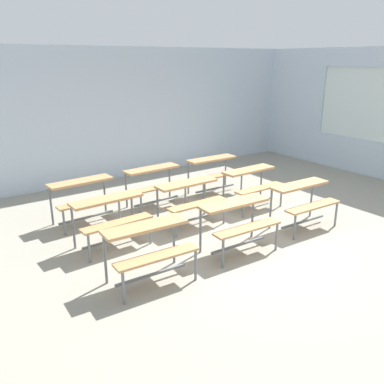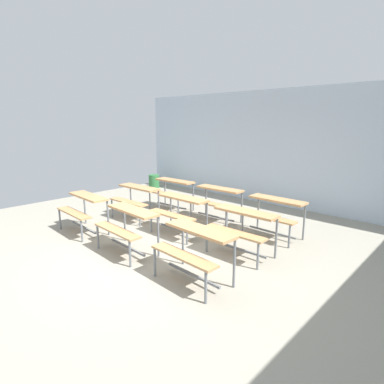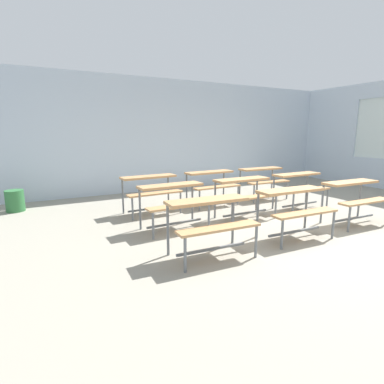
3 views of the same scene
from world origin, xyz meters
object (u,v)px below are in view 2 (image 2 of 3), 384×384
(desk_bench_r1c2, at_px, (242,222))
(desk_bench_r2c0, at_px, (172,188))
(desk_bench_r0c0, at_px, (84,205))
(desk_bench_r0c2, at_px, (194,243))
(desk_bench_r1c0, at_px, (135,195))
(desk_bench_r2c2, at_px, (274,209))
(desk_bench_r2c1, at_px, (217,196))
(trash_bin, at_px, (154,181))
(desk_bench_r1c1, at_px, (179,207))
(desk_bench_r0c1, at_px, (128,221))

(desk_bench_r1c2, distance_m, desk_bench_r2c0, 3.10)
(desk_bench_r0c0, relative_size, desk_bench_r0c2, 1.00)
(desk_bench_r1c0, bearing_deg, desk_bench_r1c2, -2.23)
(desk_bench_r0c0, relative_size, desk_bench_r2c2, 1.01)
(desk_bench_r2c1, height_order, desk_bench_r2c2, same)
(desk_bench_r0c0, bearing_deg, desk_bench_r0c2, 3.36)
(desk_bench_r0c0, xyz_separation_m, desk_bench_r1c0, (0.04, 1.24, 0.00))
(desk_bench_r1c2, xyz_separation_m, trash_bin, (-5.31, 2.55, -0.34))
(desk_bench_r1c1, bearing_deg, desk_bench_r1c0, 178.37)
(desk_bench_r1c2, xyz_separation_m, desk_bench_r2c1, (-1.46, 1.15, 0.00))
(desk_bench_r0c0, relative_size, desk_bench_r1c2, 1.01)
(desk_bench_r1c1, bearing_deg, trash_bin, 145.68)
(desk_bench_r0c1, distance_m, desk_bench_r0c2, 1.49)
(desk_bench_r0c2, xyz_separation_m, desk_bench_r1c0, (-2.95, 1.20, 0.00))
(desk_bench_r1c1, xyz_separation_m, desk_bench_r2c0, (-1.44, 1.14, 0.00))
(desk_bench_r1c2, height_order, desk_bench_r2c0, same)
(desk_bench_r1c2, distance_m, desk_bench_r2c1, 1.86)
(desk_bench_r1c1, xyz_separation_m, desk_bench_r2c1, (-0.01, 1.17, 0.00))
(desk_bench_r0c1, xyz_separation_m, trash_bin, (-3.87, 3.79, -0.34))
(desk_bench_r1c0, height_order, desk_bench_r1c1, same)
(desk_bench_r0c2, xyz_separation_m, desk_bench_r2c1, (-1.51, 2.34, 0.00))
(desk_bench_r1c0, relative_size, desk_bench_r2c0, 0.99)
(desk_bench_r1c2, height_order, trash_bin, desk_bench_r1c2)
(desk_bench_r1c0, height_order, trash_bin, desk_bench_r1c0)
(desk_bench_r0c2, height_order, desk_bench_r1c0, same)
(desk_bench_r0c1, relative_size, desk_bench_r2c1, 1.00)
(desk_bench_r0c1, xyz_separation_m, desk_bench_r2c2, (1.41, 2.35, 0.00))
(desk_bench_r0c2, relative_size, desk_bench_r2c2, 1.01)
(desk_bench_r0c0, relative_size, desk_bench_r1c1, 1.02)
(desk_bench_r1c0, xyz_separation_m, desk_bench_r1c2, (2.90, -0.00, 0.00))
(desk_bench_r1c1, height_order, trash_bin, desk_bench_r1c1)
(desk_bench_r0c1, height_order, desk_bench_r2c0, same)
(desk_bench_r2c0, bearing_deg, desk_bench_r0c1, -61.32)
(desk_bench_r1c2, xyz_separation_m, desk_bench_r2c0, (-2.89, 1.12, 0.00))
(desk_bench_r1c0, xyz_separation_m, desk_bench_r2c1, (1.44, 1.14, 0.00))
(desk_bench_r0c1, height_order, desk_bench_r2c2, same)
(desk_bench_r0c0, relative_size, desk_bench_r1c0, 1.00)
(desk_bench_r2c1, xyz_separation_m, desk_bench_r2c2, (1.43, -0.03, 0.00))
(desk_bench_r1c2, relative_size, trash_bin, 2.53)
(desk_bench_r2c1, bearing_deg, desk_bench_r0c2, -59.25)
(desk_bench_r0c1, height_order, desk_bench_r1c0, same)
(desk_bench_r1c0, distance_m, desk_bench_r2c2, 3.08)
(desk_bench_r0c1, relative_size, desk_bench_r0c2, 1.00)
(desk_bench_r0c0, distance_m, desk_bench_r2c2, 3.74)
(desk_bench_r1c0, relative_size, desk_bench_r1c2, 1.01)
(desk_bench_r0c0, bearing_deg, desk_bench_r1c1, 41.86)
(desk_bench_r1c0, distance_m, trash_bin, 3.53)
(desk_bench_r2c1, height_order, trash_bin, desk_bench_r2c1)
(desk_bench_r1c1, bearing_deg, desk_bench_r0c1, -90.21)
(desk_bench_r0c1, distance_m, desk_bench_r2c0, 2.76)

